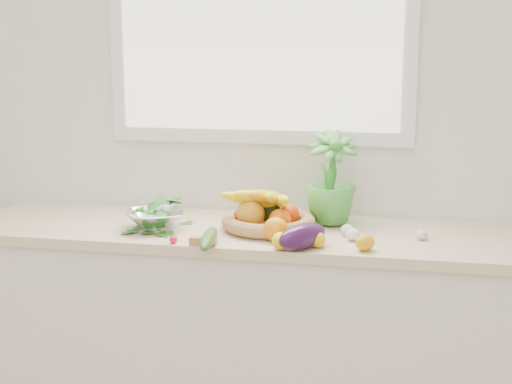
% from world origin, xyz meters
% --- Properties ---
extents(back_wall, '(4.50, 0.02, 2.70)m').
position_xyz_m(back_wall, '(0.00, 2.25, 1.35)').
color(back_wall, white).
rests_on(back_wall, ground).
extents(counter_cabinet, '(2.20, 0.58, 0.86)m').
position_xyz_m(counter_cabinet, '(0.00, 1.95, 0.43)').
color(counter_cabinet, silver).
rests_on(counter_cabinet, ground).
extents(countertop, '(2.24, 0.62, 0.04)m').
position_xyz_m(countertop, '(0.00, 1.95, 0.88)').
color(countertop, beige).
rests_on(countertop, counter_cabinet).
extents(window_frame, '(1.30, 0.03, 1.10)m').
position_xyz_m(window_frame, '(0.00, 2.23, 1.75)').
color(window_frame, white).
rests_on(window_frame, back_wall).
extents(window_pane, '(1.18, 0.01, 0.98)m').
position_xyz_m(window_pane, '(0.00, 2.21, 1.75)').
color(window_pane, white).
rests_on(window_pane, window_frame).
extents(orange_loose, '(0.10, 0.10, 0.09)m').
position_xyz_m(orange_loose, '(0.16, 1.78, 0.95)').
color(orange_loose, orange).
rests_on(orange_loose, countertop).
extents(lemon_a, '(0.07, 0.08, 0.06)m').
position_xyz_m(lemon_a, '(0.19, 1.67, 0.93)').
color(lemon_a, yellow).
rests_on(lemon_a, countertop).
extents(lemon_b, '(0.09, 0.09, 0.06)m').
position_xyz_m(lemon_b, '(0.49, 1.71, 0.93)').
color(lemon_b, orange).
rests_on(lemon_b, countertop).
extents(lemon_c, '(0.08, 0.09, 0.06)m').
position_xyz_m(lemon_c, '(0.32, 1.72, 0.93)').
color(lemon_c, '#DCA80C').
rests_on(lemon_c, countertop).
extents(apple, '(0.09, 0.09, 0.08)m').
position_xyz_m(apple, '(-0.01, 1.95, 0.94)').
color(apple, '#A9200D').
rests_on(apple, countertop).
extents(ginger, '(0.10, 0.05, 0.03)m').
position_xyz_m(ginger, '(-0.09, 1.67, 0.92)').
color(ginger, '#AF7D57').
rests_on(ginger, countertop).
extents(garlic_a, '(0.07, 0.07, 0.05)m').
position_xyz_m(garlic_a, '(0.43, 1.84, 0.92)').
color(garlic_a, white).
rests_on(garlic_a, countertop).
extents(garlic_b, '(0.05, 0.05, 0.04)m').
position_xyz_m(garlic_b, '(0.68, 1.90, 0.92)').
color(garlic_b, beige).
rests_on(garlic_b, countertop).
extents(garlic_c, '(0.07, 0.07, 0.04)m').
position_xyz_m(garlic_c, '(0.41, 1.90, 0.92)').
color(garlic_c, silver).
rests_on(garlic_c, countertop).
extents(eggplant, '(0.20, 0.24, 0.09)m').
position_xyz_m(eggplant, '(0.27, 1.69, 0.95)').
color(eggplant, '#2F0F37').
rests_on(eggplant, countertop).
extents(cucumber, '(0.09, 0.28, 0.05)m').
position_xyz_m(cucumber, '(-0.07, 1.67, 0.93)').
color(cucumber, '#225218').
rests_on(cucumber, countertop).
extents(radish, '(0.04, 0.04, 0.03)m').
position_xyz_m(radish, '(-0.21, 1.67, 0.91)').
color(radish, '#E11C47').
rests_on(radish, countertop).
extents(potted_herb, '(0.26, 0.26, 0.37)m').
position_xyz_m(potted_herb, '(0.33, 2.07, 1.09)').
color(potted_herb, green).
rests_on(potted_herb, countertop).
extents(fruit_basket, '(0.48, 0.48, 0.19)m').
position_xyz_m(fruit_basket, '(0.09, 1.94, 0.95)').
color(fruit_basket, tan).
rests_on(fruit_basket, countertop).
extents(colander_with_spinach, '(0.30, 0.30, 0.12)m').
position_xyz_m(colander_with_spinach, '(-0.34, 1.86, 0.96)').
color(colander_with_spinach, white).
rests_on(colander_with_spinach, countertop).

